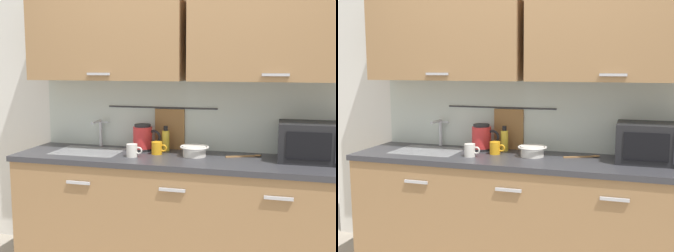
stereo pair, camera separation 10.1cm
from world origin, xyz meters
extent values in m
cube|color=#997047|center=(0.00, 0.30, 0.43)|extent=(2.50, 0.60, 0.86)
cube|color=#B7B7BC|center=(-0.69, -0.01, 0.74)|extent=(0.18, 0.02, 0.02)
cube|color=#B7B7BC|center=(0.00, -0.01, 0.74)|extent=(0.18, 0.02, 0.02)
cube|color=#B7B7BC|center=(0.69, -0.01, 0.74)|extent=(0.18, 0.02, 0.02)
cube|color=#333338|center=(0.00, 0.30, 0.88)|extent=(2.53, 0.63, 0.04)
cube|color=#9EA0A5|center=(-0.76, 0.32, 0.85)|extent=(0.52, 0.38, 0.09)
cube|color=silver|center=(0.00, 0.63, 1.25)|extent=(3.70, 0.06, 2.50)
cube|color=beige|center=(0.00, 0.59, 1.18)|extent=(2.50, 0.01, 0.55)
cube|color=#997047|center=(-0.64, 0.43, 1.80)|extent=(1.22, 0.33, 0.70)
cube|color=#B7B7BC|center=(-0.64, 0.26, 1.50)|extent=(0.18, 0.01, 0.02)
cube|color=#997047|center=(0.64, 0.43, 1.80)|extent=(1.22, 0.33, 0.70)
cube|color=#B7B7BC|center=(0.64, 0.26, 1.50)|extent=(0.18, 0.01, 0.02)
cylinder|color=#333338|center=(-0.24, 0.58, 1.23)|extent=(0.90, 0.01, 0.01)
cube|color=olive|center=(-0.17, 0.58, 1.05)|extent=(0.24, 0.02, 0.34)
cylinder|color=#B2B5BA|center=(-0.76, 0.55, 1.01)|extent=(0.03, 0.03, 0.22)
cylinder|color=#B2B5BA|center=(-0.76, 0.47, 1.11)|extent=(0.02, 0.16, 0.02)
cube|color=#B2B5BA|center=(-0.72, 0.55, 1.10)|extent=(0.07, 0.02, 0.01)
cube|color=black|center=(0.90, 0.41, 1.04)|extent=(0.46, 0.34, 0.27)
cube|color=black|center=(0.86, 0.24, 1.04)|extent=(0.29, 0.01, 0.18)
cylinder|color=black|center=(-0.36, 0.46, 0.91)|extent=(0.16, 0.16, 0.02)
cylinder|color=red|center=(-0.36, 0.46, 1.00)|extent=(0.15, 0.15, 0.17)
cylinder|color=#262628|center=(-0.36, 0.46, 1.10)|extent=(0.13, 0.13, 0.02)
torus|color=black|center=(-0.27, 0.46, 1.01)|extent=(0.11, 0.02, 0.11)
cylinder|color=yellow|center=(-0.18, 0.49, 0.98)|extent=(0.06, 0.06, 0.16)
cylinder|color=black|center=(-0.18, 0.49, 1.08)|extent=(0.03, 0.03, 0.04)
cylinder|color=orange|center=(-0.21, 0.34, 0.95)|extent=(0.08, 0.08, 0.09)
torus|color=orange|center=(-0.16, 0.34, 0.95)|extent=(0.06, 0.01, 0.06)
cylinder|color=silver|center=(0.07, 0.35, 0.94)|extent=(0.17, 0.17, 0.07)
torus|color=silver|center=(0.07, 0.35, 0.97)|extent=(0.21, 0.21, 0.01)
cylinder|color=silver|center=(-0.36, 0.21, 0.95)|extent=(0.08, 0.08, 0.09)
torus|color=silver|center=(-0.31, 0.21, 0.95)|extent=(0.06, 0.01, 0.06)
cube|color=#9E7042|center=(0.40, 0.41, 0.91)|extent=(0.21, 0.11, 0.01)
ellipsoid|color=#9E7042|center=(0.53, 0.47, 0.91)|extent=(0.07, 0.06, 0.01)
camera|label=1|loc=(0.70, -2.67, 1.55)|focal=45.68mm
camera|label=2|loc=(0.80, -2.65, 1.55)|focal=45.68mm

